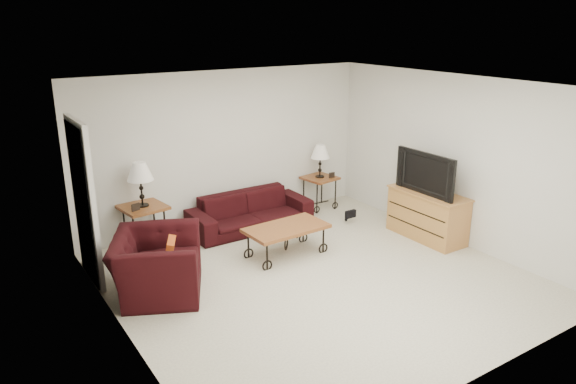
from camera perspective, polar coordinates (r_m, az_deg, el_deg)
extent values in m
plane|color=beige|center=(7.18, 3.10, -9.06)|extent=(5.00, 5.00, 0.00)
cube|color=silver|center=(8.77, -6.48, 4.59)|extent=(5.00, 0.02, 2.50)
cube|color=silver|center=(5.06, 20.43, -6.66)|extent=(5.00, 0.02, 2.50)
cube|color=silver|center=(5.67, -17.56, -3.69)|extent=(0.02, 5.00, 2.50)
cube|color=silver|center=(8.39, 17.18, 3.28)|extent=(0.02, 5.00, 2.50)
plane|color=white|center=(6.45, 3.48, 11.15)|extent=(5.00, 5.00, 0.00)
cube|color=black|center=(7.27, -20.84, -1.21)|extent=(0.08, 0.94, 2.04)
imported|color=black|center=(8.70, -4.00, -2.06)|extent=(1.98, 0.77, 0.58)
cube|color=brown|center=(8.22, -14.91, -3.58)|extent=(0.67, 0.67, 0.65)
cube|color=brown|center=(9.62, 3.35, -0.06)|extent=(0.60, 0.60, 0.58)
cube|color=black|center=(7.92, -15.80, -1.55)|extent=(0.13, 0.06, 0.11)
cube|color=black|center=(9.50, 4.65, 1.80)|extent=(0.12, 0.02, 0.10)
cube|color=brown|center=(7.74, -0.19, -5.18)|extent=(1.19, 0.68, 0.44)
imported|color=black|center=(6.85, -13.67, -7.48)|extent=(1.42, 1.49, 0.76)
cube|color=#B33B17|center=(6.79, -12.42, -6.28)|extent=(0.23, 0.35, 0.34)
cube|color=#BE7546|center=(8.57, 14.50, -2.37)|extent=(0.51, 1.23, 0.74)
imported|color=black|center=(8.34, 14.77, 2.02)|extent=(0.14, 1.10, 0.63)
ellipsoid|color=black|center=(9.05, 6.20, -1.92)|extent=(0.38, 0.34, 0.40)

